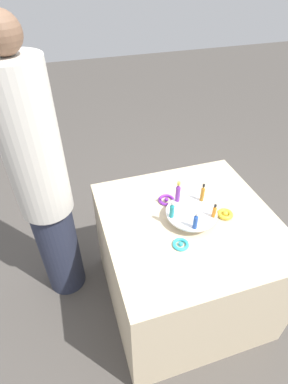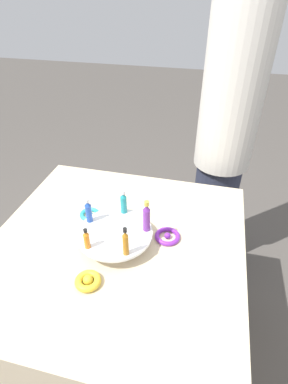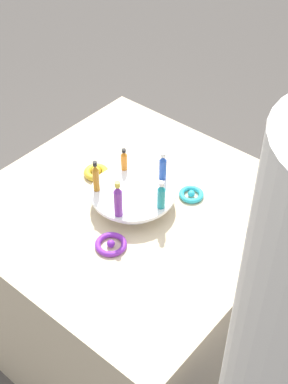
{
  "view_description": "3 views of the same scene",
  "coord_description": "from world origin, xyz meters",
  "px_view_note": "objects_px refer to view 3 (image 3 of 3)",
  "views": [
    {
      "loc": [
        0.61,
        1.06,
        1.97
      ],
      "look_at": [
        0.24,
        -0.12,
        0.94
      ],
      "focal_mm": 28.0,
      "sensor_mm": 36.0,
      "label": 1
    },
    {
      "loc": [
        -0.77,
        -0.3,
        1.61
      ],
      "look_at": [
        0.15,
        -0.07,
        0.92
      ],
      "focal_mm": 28.0,
      "sensor_mm": 36.0,
      "label": 2
    },
    {
      "loc": [
        0.87,
        -0.98,
        2.0
      ],
      "look_at": [
        0.08,
        -0.04,
        0.9
      ],
      "focal_mm": 50.0,
      "sensor_mm": 36.0,
      "label": 3
    }
  ],
  "objects_px": {
    "bottle_purple": "(118,200)",
    "bottle_teal": "(162,195)",
    "display_stand": "(133,196)",
    "ribbon_bow_gold": "(96,172)",
    "bottle_amber": "(96,177)",
    "bottle_blue": "(163,167)",
    "ribbon_bow_purple": "(111,244)",
    "ribbon_bow_teal": "(191,194)",
    "bottle_orange": "(124,160)"
  },
  "relations": [
    {
      "from": "bottle_purple",
      "to": "bottle_teal",
      "type": "distance_m",
      "value": 0.14
    },
    {
      "from": "display_stand",
      "to": "bottle_purple",
      "type": "bearing_deg",
      "value": -70.83
    },
    {
      "from": "ribbon_bow_gold",
      "to": "bottle_amber",
      "type": "bearing_deg",
      "value": -44.21
    },
    {
      "from": "bottle_teal",
      "to": "bottle_blue",
      "type": "relative_size",
      "value": 0.97
    },
    {
      "from": "ribbon_bow_purple",
      "to": "bottle_purple",
      "type": "bearing_deg",
      "value": 114.34
    },
    {
      "from": "bottle_amber",
      "to": "ribbon_bow_teal",
      "type": "distance_m",
      "value": 0.34
    },
    {
      "from": "bottle_amber",
      "to": "ribbon_bow_purple",
      "type": "distance_m",
      "value": 0.23
    },
    {
      "from": "bottle_orange",
      "to": "ribbon_bow_gold",
      "type": "relative_size",
      "value": 0.95
    },
    {
      "from": "bottle_teal",
      "to": "bottle_blue",
      "type": "bearing_deg",
      "value": 127.17
    },
    {
      "from": "display_stand",
      "to": "bottle_orange",
      "type": "xyz_separation_m",
      "value": [
        -0.1,
        0.07,
        0.06
      ]
    },
    {
      "from": "ribbon_bow_teal",
      "to": "bottle_blue",
      "type": "bearing_deg",
      "value": -154.4
    },
    {
      "from": "display_stand",
      "to": "bottle_amber",
      "type": "distance_m",
      "value": 0.14
    },
    {
      "from": "bottle_blue",
      "to": "ribbon_bow_teal",
      "type": "xyz_separation_m",
      "value": [
        0.09,
        0.04,
        -0.1
      ]
    },
    {
      "from": "bottle_purple",
      "to": "bottle_blue",
      "type": "bearing_deg",
      "value": 91.17
    },
    {
      "from": "bottle_teal",
      "to": "ribbon_bow_gold",
      "type": "xyz_separation_m",
      "value": [
        -0.32,
        0.03,
        -0.09
      ]
    },
    {
      "from": "bottle_orange",
      "to": "display_stand",
      "type": "bearing_deg",
      "value": -34.83
    },
    {
      "from": "bottle_blue",
      "to": "ribbon_bow_purple",
      "type": "xyz_separation_m",
      "value": [
        0.04,
        -0.3,
        -0.1
      ]
    },
    {
      "from": "bottle_blue",
      "to": "ribbon_bow_teal",
      "type": "distance_m",
      "value": 0.14
    },
    {
      "from": "ribbon_bow_gold",
      "to": "ribbon_bow_purple",
      "type": "bearing_deg",
      "value": -38.7
    },
    {
      "from": "ribbon_bow_purple",
      "to": "display_stand",
      "type": "bearing_deg",
      "value": 111.3
    },
    {
      "from": "bottle_teal",
      "to": "bottle_blue",
      "type": "distance_m",
      "value": 0.14
    },
    {
      "from": "bottle_purple",
      "to": "ribbon_bow_gold",
      "type": "relative_size",
      "value": 1.5
    },
    {
      "from": "bottle_amber",
      "to": "bottle_orange",
      "type": "height_order",
      "value": "bottle_amber"
    },
    {
      "from": "ribbon_bow_teal",
      "to": "bottle_amber",
      "type": "bearing_deg",
      "value": -133.92
    },
    {
      "from": "ribbon_bow_gold",
      "to": "ribbon_bow_purple",
      "type": "distance_m",
      "value": 0.35
    },
    {
      "from": "bottle_amber",
      "to": "bottle_purple",
      "type": "relative_size",
      "value": 0.88
    },
    {
      "from": "bottle_purple",
      "to": "bottle_teal",
      "type": "xyz_separation_m",
      "value": [
        0.08,
        0.11,
        -0.01
      ]
    },
    {
      "from": "bottle_blue",
      "to": "bottle_teal",
      "type": "bearing_deg",
      "value": -52.83
    },
    {
      "from": "bottle_orange",
      "to": "bottle_blue",
      "type": "bearing_deg",
      "value": 19.17
    },
    {
      "from": "display_stand",
      "to": "ribbon_bow_gold",
      "type": "relative_size",
      "value": 3.19
    },
    {
      "from": "ribbon_bow_teal",
      "to": "ribbon_bow_gold",
      "type": "bearing_deg",
      "value": -158.7
    },
    {
      "from": "display_stand",
      "to": "bottle_purple",
      "type": "xyz_separation_m",
      "value": [
        0.04,
        -0.11,
        0.08
      ]
    },
    {
      "from": "display_stand",
      "to": "ribbon_bow_gold",
      "type": "height_order",
      "value": "display_stand"
    },
    {
      "from": "bottle_amber",
      "to": "ribbon_bow_purple",
      "type": "height_order",
      "value": "bottle_amber"
    },
    {
      "from": "bottle_purple",
      "to": "bottle_blue",
      "type": "height_order",
      "value": "bottle_purple"
    },
    {
      "from": "bottle_teal",
      "to": "ribbon_bow_purple",
      "type": "relative_size",
      "value": 1.05
    },
    {
      "from": "bottle_teal",
      "to": "ribbon_bow_gold",
      "type": "bearing_deg",
      "value": 174.95
    },
    {
      "from": "display_stand",
      "to": "bottle_orange",
      "type": "relative_size",
      "value": 3.35
    },
    {
      "from": "bottle_blue",
      "to": "bottle_orange",
      "type": "xyz_separation_m",
      "value": [
        -0.13,
        -0.05,
        -0.01
      ]
    },
    {
      "from": "ribbon_bow_purple",
      "to": "bottle_orange",
      "type": "bearing_deg",
      "value": 123.71
    },
    {
      "from": "bottle_amber",
      "to": "bottle_teal",
      "type": "height_order",
      "value": "bottle_amber"
    },
    {
      "from": "bottle_amber",
      "to": "ribbon_bow_purple",
      "type": "xyz_separation_m",
      "value": [
        0.17,
        -0.12,
        -0.1
      ]
    },
    {
      "from": "bottle_amber",
      "to": "bottle_blue",
      "type": "bearing_deg",
      "value": 55.17
    },
    {
      "from": "bottle_amber",
      "to": "bottle_blue",
      "type": "relative_size",
      "value": 1.09
    },
    {
      "from": "ribbon_bow_gold",
      "to": "bottle_orange",
      "type": "bearing_deg",
      "value": 20.02
    },
    {
      "from": "bottle_purple",
      "to": "bottle_orange",
      "type": "xyz_separation_m",
      "value": [
        -0.14,
        0.18,
        -0.02
      ]
    },
    {
      "from": "display_stand",
      "to": "bottle_teal",
      "type": "distance_m",
      "value": 0.14
    },
    {
      "from": "bottle_blue",
      "to": "display_stand",
      "type": "bearing_deg",
      "value": -106.83
    },
    {
      "from": "bottle_purple",
      "to": "bottle_orange",
      "type": "bearing_deg",
      "value": 127.17
    },
    {
      "from": "display_stand",
      "to": "ribbon_bow_gold",
      "type": "distance_m",
      "value": 0.2
    }
  ]
}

